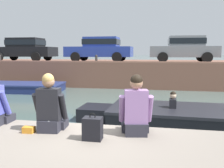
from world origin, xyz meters
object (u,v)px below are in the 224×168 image
(motorboat_passing, at_px, (191,117))
(mooring_bollard_mid, at_px, (96,58))
(mooring_bollard_west, at_px, (0,58))
(bottle_drink, at_px, (49,128))
(person_seated_middle, at_px, (136,111))
(boat_moored_west_navy, at_px, (6,87))
(backpack_on_ledge, at_px, (93,129))
(car_leftmost_black, at_px, (25,48))
(car_left_inner_blue, at_px, (100,48))
(car_centre_grey, at_px, (184,48))
(person_seated_right, at_px, (50,109))

(motorboat_passing, xyz_separation_m, mooring_bollard_mid, (-4.61, 6.97, 1.52))
(mooring_bollard_west, bearing_deg, bottle_drink, -52.34)
(mooring_bollard_mid, xyz_separation_m, person_seated_middle, (3.32, -10.48, -0.59))
(boat_moored_west_navy, distance_m, backpack_on_ledge, 11.38)
(motorboat_passing, distance_m, mooring_bollard_west, 13.06)
(boat_moored_west_navy, distance_m, mooring_bollard_mid, 5.30)
(mooring_bollard_west, distance_m, backpack_on_ledge, 14.16)
(mooring_bollard_west, bearing_deg, car_leftmost_black, 53.99)
(mooring_bollard_mid, distance_m, backpack_on_ledge, 11.22)
(motorboat_passing, xyz_separation_m, person_seated_middle, (-1.30, -3.52, 0.93))
(mooring_bollard_west, bearing_deg, motorboat_passing, -32.48)
(car_leftmost_black, relative_size, person_seated_middle, 4.41)
(car_left_inner_blue, height_order, bottle_drink, car_left_inner_blue)
(boat_moored_west_navy, distance_m, bottle_drink, 10.78)
(car_centre_grey, xyz_separation_m, mooring_bollard_mid, (-5.11, -1.34, -0.61))
(motorboat_passing, distance_m, bottle_drink, 4.65)
(car_left_inner_blue, xyz_separation_m, bottle_drink, (2.03, -12.05, -1.47))
(motorboat_passing, bearing_deg, car_leftmost_black, 140.22)
(car_leftmost_black, height_order, person_seated_middle, car_leftmost_black)
(bottle_drink, bearing_deg, boat_moored_west_navy, 127.33)
(motorboat_passing, height_order, backpack_on_ledge, backpack_on_ledge)
(boat_moored_west_navy, xyz_separation_m, car_centre_grey, (9.70, 3.50, 2.15))
(person_seated_middle, xyz_separation_m, backpack_on_ledge, (-0.60, -0.38, -0.20))
(motorboat_passing, bearing_deg, car_centre_grey, 86.54)
(bottle_drink, bearing_deg, mooring_bollard_west, 127.66)
(bottle_drink, bearing_deg, car_left_inner_blue, 99.54)
(car_left_inner_blue, bearing_deg, mooring_bollard_mid, -86.33)
(motorboat_passing, relative_size, bottle_drink, 31.27)
(mooring_bollard_mid, distance_m, bottle_drink, 10.93)
(motorboat_passing, distance_m, mooring_bollard_mid, 8.49)
(boat_moored_west_navy, height_order, car_leftmost_black, car_leftmost_black)
(boat_moored_west_navy, height_order, mooring_bollard_mid, mooring_bollard_mid)
(boat_moored_west_navy, relative_size, mooring_bollard_west, 15.43)
(mooring_bollard_mid, relative_size, backpack_on_ledge, 1.09)
(car_centre_grey, height_order, bottle_drink, car_centre_grey)
(car_leftmost_black, xyz_separation_m, mooring_bollard_west, (-0.97, -1.34, -0.61))
(boat_moored_west_navy, bearing_deg, car_centre_grey, 19.85)
(person_seated_right, bearing_deg, car_left_inner_blue, 99.49)
(boat_moored_west_navy, distance_m, car_centre_grey, 10.53)
(car_left_inner_blue, height_order, mooring_bollard_mid, car_left_inner_blue)
(motorboat_passing, distance_m, car_centre_grey, 8.58)
(backpack_on_ledge, bearing_deg, car_centre_grey, 78.86)
(car_left_inner_blue, distance_m, mooring_bollard_west, 6.41)
(mooring_bollard_west, relative_size, mooring_bollard_mid, 1.00)
(car_leftmost_black, xyz_separation_m, backpack_on_ledge, (8.07, -12.20, -1.40))
(mooring_bollard_west, xyz_separation_m, mooring_bollard_mid, (6.33, 0.00, 0.00))
(car_centre_grey, relative_size, backpack_on_ledge, 9.82)
(car_left_inner_blue, distance_m, person_seated_right, 12.13)
(car_leftmost_black, bearing_deg, boat_moored_west_navy, -77.49)
(person_seated_right, bearing_deg, car_centre_grey, 74.93)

